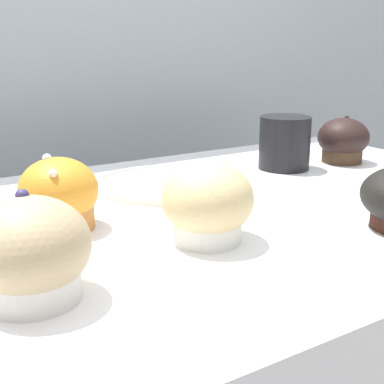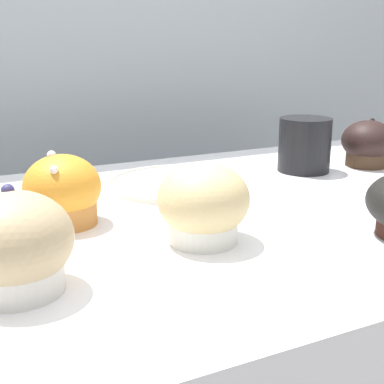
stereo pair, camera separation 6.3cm
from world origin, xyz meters
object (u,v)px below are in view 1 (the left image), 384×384
Objects in this scene: muffin_back_left at (59,196)px; muffin_back_center at (30,253)px; muffin_front_center at (343,141)px; coffee_cup at (284,141)px; serving_plate at (163,183)px; muffin_back_right at (208,204)px.

muffin_back_center reaches higher than muffin_back_left.
muffin_front_center is 0.13m from coffee_cup.
muffin_front_center is 0.68m from muffin_back_center.
muffin_front_center is 0.73× the size of coffee_cup.
serving_plate is (0.20, 0.10, -0.04)m from muffin_back_left.
coffee_cup reaches higher than serving_plate.
serving_plate is at bearing 27.21° from muffin_back_left.
muffin_back_left is (-0.56, -0.07, 0.00)m from muffin_front_center.
coffee_cup is at bearing 26.37° from muffin_back_center.
muffin_back_center is 0.58m from coffee_cup.
muffin_front_center is 0.88× the size of muffin_back_center.
muffin_back_right is 0.81× the size of coffee_cup.
muffin_back_center reaches higher than muffin_back_right.
serving_plate is at bearing 175.11° from muffin_front_center.
muffin_back_center is at bearing -116.32° from muffin_back_left.
muffin_back_right is 0.25m from serving_plate.
muffin_back_left is 0.74× the size of coffee_cup.
muffin_front_center is 0.37m from serving_plate.
muffin_back_center is (-0.64, -0.24, 0.00)m from muffin_front_center.
muffin_back_left is at bearing -152.79° from serving_plate.
muffin_front_center is at bearing 24.66° from muffin_back_right.
muffin_back_center is (-0.08, -0.16, 0.00)m from muffin_back_left.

